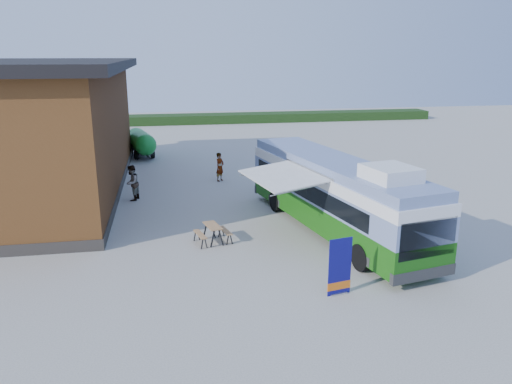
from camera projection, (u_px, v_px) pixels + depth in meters
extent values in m
plane|color=#BCB7AD|center=(257.00, 240.00, 21.77)|extent=(100.00, 100.00, 0.00)
cube|color=brown|center=(46.00, 132.00, 28.51)|extent=(8.00, 20.00, 7.00)
cube|color=black|center=(38.00, 65.00, 27.50)|extent=(9.60, 21.20, 0.50)
cube|color=#332D28|center=(52.00, 187.00, 29.39)|extent=(8.10, 20.10, 0.50)
cube|color=#264419|center=(266.00, 117.00, 59.01)|extent=(40.00, 3.00, 1.00)
cube|color=#236E12|center=(333.00, 211.00, 22.71)|extent=(5.09, 12.83, 1.15)
cube|color=#7083B0|center=(334.00, 189.00, 22.42)|extent=(5.09, 12.83, 0.94)
cube|color=black|center=(303.00, 189.00, 22.43)|extent=(2.14, 10.26, 0.73)
cube|color=black|center=(352.00, 184.00, 23.36)|extent=(2.14, 10.26, 0.73)
cube|color=white|center=(334.00, 174.00, 22.23)|extent=(5.09, 12.83, 0.47)
cube|color=#7083B0|center=(335.00, 164.00, 22.11)|extent=(4.89, 12.59, 0.42)
cube|color=white|center=(391.00, 173.00, 18.43)|extent=(2.02, 2.18, 0.52)
cube|color=black|center=(428.00, 239.00, 16.88)|extent=(2.32, 0.53, 1.36)
cube|color=#2D2D2D|center=(423.00, 274.00, 17.28)|extent=(2.65, 0.73, 0.42)
cube|color=#2D2D2D|center=(277.00, 187.00, 28.36)|extent=(2.65, 0.73, 0.42)
cylinder|color=black|center=(362.00, 257.00, 18.65)|extent=(0.52, 1.09, 1.05)
cylinder|color=black|center=(413.00, 248.00, 19.50)|extent=(0.52, 1.09, 1.05)
cylinder|color=black|center=(276.00, 201.00, 25.67)|extent=(0.52, 1.09, 1.05)
cylinder|color=black|center=(317.00, 197.00, 26.52)|extent=(0.52, 1.09, 1.05)
cube|color=white|center=(282.00, 176.00, 21.46)|extent=(3.37, 4.60, 0.32)
cube|color=#A5A8AD|center=(309.00, 169.00, 21.88)|extent=(1.04, 4.40, 0.15)
cylinder|color=#A5A8AD|center=(301.00, 188.00, 19.90)|extent=(2.65, 0.59, 0.33)
cylinder|color=#A5A8AD|center=(266.00, 169.00, 23.08)|extent=(2.65, 0.59, 0.33)
cube|color=navy|center=(340.00, 267.00, 16.65)|extent=(0.85, 0.20, 2.03)
cube|color=orange|center=(339.00, 286.00, 16.84)|extent=(0.87, 0.21, 0.28)
cube|color=#A5A8AD|center=(339.00, 293.00, 16.92)|extent=(0.63, 0.30, 0.06)
cylinder|color=#A5A8AD|center=(340.00, 267.00, 16.67)|extent=(0.03, 0.03, 2.03)
cube|color=tan|center=(213.00, 226.00, 21.33)|extent=(0.79, 1.32, 0.04)
cube|color=tan|center=(200.00, 234.00, 21.19)|extent=(0.54, 1.26, 0.04)
cube|color=tan|center=(225.00, 231.00, 21.63)|extent=(0.54, 1.26, 0.04)
cube|color=black|center=(213.00, 239.00, 20.90)|extent=(0.06, 0.06, 0.76)
cube|color=black|center=(221.00, 237.00, 21.05)|extent=(0.06, 0.06, 0.76)
cube|color=black|center=(205.00, 231.00, 21.81)|extent=(0.06, 0.06, 0.76)
cube|color=black|center=(213.00, 230.00, 21.96)|extent=(0.06, 0.06, 0.76)
imported|color=#999999|center=(220.00, 167.00, 31.61)|extent=(0.77, 0.78, 1.82)
imported|color=#999999|center=(132.00, 183.00, 27.43)|extent=(1.03, 1.16, 1.98)
cylinder|color=#1A9330|center=(141.00, 141.00, 39.04)|extent=(2.41, 3.87, 1.62)
sphere|color=#1A9330|center=(146.00, 145.00, 37.45)|extent=(1.62, 1.62, 1.62)
sphere|color=#1A9330|center=(137.00, 138.00, 40.62)|extent=(1.62, 1.62, 1.62)
cube|color=black|center=(141.00, 150.00, 39.23)|extent=(1.93, 3.92, 0.18)
cube|color=black|center=(148.00, 156.00, 37.18)|extent=(0.36, 1.07, 0.09)
cylinder|color=black|center=(136.00, 155.00, 38.07)|extent=(0.39, 0.75, 0.72)
cylinder|color=black|center=(153.00, 154.00, 38.56)|extent=(0.39, 0.75, 0.72)
cylinder|color=black|center=(131.00, 150.00, 39.97)|extent=(0.39, 0.75, 0.72)
cylinder|color=black|center=(147.00, 149.00, 40.46)|extent=(0.39, 0.75, 0.72)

